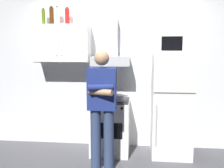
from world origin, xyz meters
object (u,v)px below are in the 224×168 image
object	(u,v)px
bottle_soda_red	(67,17)
bottle_vodka_clear	(57,16)
upper_cabinet	(62,44)
stove_oven	(110,126)
person_standing	(102,106)
bottle_rum_dark	(52,16)
cooking_pot	(118,98)
refrigerator	(171,105)
range_hood	(111,53)
microwave	(173,44)
bottle_olive_oil	(44,17)

from	to	relation	value
bottle_soda_red	bottle_vodka_clear	bearing A→B (deg)	-177.20
upper_cabinet	stove_oven	size ratio (longest dim) A/B	1.03
person_standing	bottle_rum_dark	world-z (taller)	bottle_rum_dark
person_standing	cooking_pot	world-z (taller)	person_standing
stove_oven	bottle_vodka_clear	world-z (taller)	bottle_vodka_clear
refrigerator	person_standing	world-z (taller)	person_standing
range_hood	bottle_rum_dark	bearing A→B (deg)	178.67
microwave	bottle_rum_dark	distance (m)	1.98
person_standing	bottle_olive_oil	bearing A→B (deg)	144.04
microwave	bottle_soda_red	world-z (taller)	bottle_soda_red
refrigerator	bottle_soda_red	distance (m)	2.18
refrigerator	microwave	distance (m)	0.94
refrigerator	cooking_pot	size ratio (longest dim) A/B	5.48
upper_cabinet	microwave	size ratio (longest dim) A/B	1.88
upper_cabinet	bottle_rum_dark	size ratio (longest dim) A/B	3.00
microwave	bottle_soda_red	size ratio (longest dim) A/B	1.70
range_hood	refrigerator	xyz separation A→B (m)	(0.95, -0.13, -0.80)
bottle_vodka_clear	bottle_olive_oil	bearing A→B (deg)	177.68
bottle_vodka_clear	bottle_rum_dark	world-z (taller)	bottle_rum_dark
person_standing	upper_cabinet	bearing A→B (deg)	135.74
range_hood	cooking_pot	distance (m)	0.73
stove_oven	refrigerator	xyz separation A→B (m)	(0.95, 0.00, 0.37)
refrigerator	cooking_pot	world-z (taller)	refrigerator
microwave	bottle_vodka_clear	distance (m)	1.90
stove_oven	microwave	size ratio (longest dim) A/B	1.82
bottle_soda_red	bottle_olive_oil	size ratio (longest dim) A/B	1.03
bottle_vodka_clear	upper_cabinet	bearing A→B (deg)	-21.76
bottle_soda_red	bottle_rum_dark	xyz separation A→B (m)	(-0.25, -0.02, 0.01)
upper_cabinet	person_standing	size ratio (longest dim) A/B	0.55
person_standing	range_hood	bearing A→B (deg)	86.09
upper_cabinet	bottle_olive_oil	bearing A→B (deg)	172.19
range_hood	bottle_soda_red	xyz separation A→B (m)	(-0.72, 0.04, 0.59)
stove_oven	bottle_olive_oil	size ratio (longest dim) A/B	3.21
upper_cabinet	range_hood	distance (m)	0.81
microwave	range_hood	bearing A→B (deg)	173.54
range_hood	microwave	world-z (taller)	range_hood
upper_cabinet	bottle_vodka_clear	world-z (taller)	bottle_vodka_clear
bottle_vodka_clear	stove_oven	bearing A→B (deg)	-10.21
upper_cabinet	range_hood	xyz separation A→B (m)	(0.80, 0.00, -0.15)
bottle_olive_oil	bottle_rum_dark	size ratio (longest dim) A/B	0.91
person_standing	bottle_olive_oil	size ratio (longest dim) A/B	6.03
bottle_vodka_clear	bottle_rum_dark	xyz separation A→B (m)	(-0.09, -0.01, 0.00)
refrigerator	person_standing	size ratio (longest dim) A/B	0.98
bottle_olive_oil	bottle_rum_dark	xyz separation A→B (m)	(0.14, -0.02, 0.01)
refrigerator	cooking_pot	distance (m)	0.84
person_standing	bottle_vodka_clear	distance (m)	1.72
stove_oven	range_hood	distance (m)	1.17
upper_cabinet	person_standing	xyz separation A→B (m)	(0.75, -0.73, -0.85)
stove_oven	person_standing	size ratio (longest dim) A/B	0.53
microwave	cooking_pot	size ratio (longest dim) A/B	1.64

